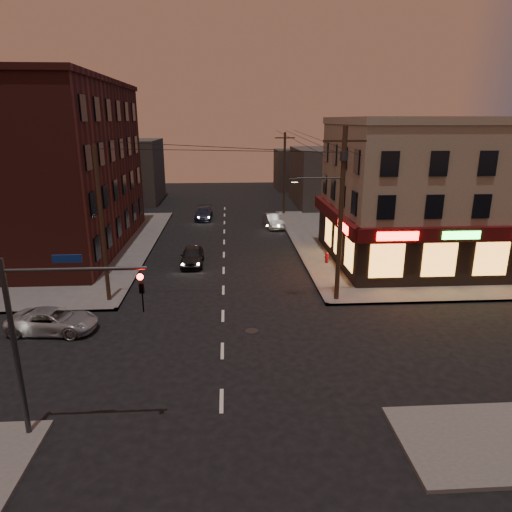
{
  "coord_description": "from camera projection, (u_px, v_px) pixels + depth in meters",
  "views": [
    {
      "loc": [
        0.37,
        -19.37,
        10.46
      ],
      "look_at": [
        1.9,
        4.82,
        3.2
      ],
      "focal_mm": 32.0,
      "sensor_mm": 36.0,
      "label": 1
    }
  ],
  "objects": [
    {
      "name": "utility_pole_west",
      "position": [
        102.0,
        226.0,
        25.97
      ],
      "size": [
        0.24,
        0.24,
        9.0
      ],
      "primitive_type": "cylinder",
      "color": "#382619",
      "rests_on": "sidewalk_nw"
    },
    {
      "name": "utility_pole_far",
      "position": [
        284.0,
        174.0,
        51.17
      ],
      "size": [
        0.26,
        0.26,
        9.0
      ],
      "primitive_type": "cylinder",
      "color": "#382619",
      "rests_on": "sidewalk_ne"
    },
    {
      "name": "sedan_mid",
      "position": [
        273.0,
        221.0,
        45.94
      ],
      "size": [
        1.97,
        4.33,
        1.38
      ],
      "primitive_type": "imported",
      "rotation": [
        0.0,
        0.0,
        0.12
      ],
      "color": "slate",
      "rests_on": "ground"
    },
    {
      "name": "bg_building_ne_a",
      "position": [
        335.0,
        177.0,
        57.67
      ],
      "size": [
        10.0,
        12.0,
        7.0
      ],
      "primitive_type": "cube",
      "color": "#3F3D3A",
      "rests_on": "ground"
    },
    {
      "name": "sidewalk_nw",
      "position": [
        11.0,
        248.0,
        38.56
      ],
      "size": [
        24.0,
        28.0,
        0.15
      ],
      "primitive_type": "cube",
      "color": "#514F4C",
      "rests_on": "ground"
    },
    {
      "name": "suv_cross",
      "position": [
        53.0,
        321.0,
        23.27
      ],
      "size": [
        4.62,
        2.51,
        1.23
      ],
      "primitive_type": "imported",
      "rotation": [
        0.0,
        0.0,
        1.46
      ],
      "color": "#93969B",
      "rests_on": "ground"
    },
    {
      "name": "traffic_signal",
      "position": [
        44.0,
        325.0,
        14.61
      ],
      "size": [
        4.49,
        0.32,
        6.47
      ],
      "color": "#333538",
      "rests_on": "ground"
    },
    {
      "name": "brick_apartment",
      "position": [
        43.0,
        169.0,
        36.88
      ],
      "size": [
        12.0,
        20.0,
        13.0
      ],
      "primitive_type": "cube",
      "color": "#4B1C18",
      "rests_on": "sidewalk_nw"
    },
    {
      "name": "fire_hydrant",
      "position": [
        327.0,
        257.0,
        34.1
      ],
      "size": [
        0.36,
        0.36,
        0.82
      ],
      "rotation": [
        0.0,
        0.0,
        -0.07
      ],
      "color": "maroon",
      "rests_on": "sidewalk_ne"
    },
    {
      "name": "utility_pole_main",
      "position": [
        339.0,
        206.0,
        25.79
      ],
      "size": [
        4.2,
        0.44,
        10.0
      ],
      "color": "#382619",
      "rests_on": "sidewalk_ne"
    },
    {
      "name": "sedan_near",
      "position": [
        192.0,
        256.0,
        34.13
      ],
      "size": [
        1.63,
        4.05,
        1.38
      ],
      "primitive_type": "imported",
      "rotation": [
        0.0,
        0.0,
        -0.0
      ],
      "color": "black",
      "rests_on": "ground"
    },
    {
      "name": "pizza_building",
      "position": [
        438.0,
        192.0,
        33.76
      ],
      "size": [
        15.85,
        12.85,
        10.5
      ],
      "color": "#9C9376",
      "rests_on": "sidewalk_ne"
    },
    {
      "name": "bg_building_ne_b",
      "position": [
        302.0,
        170.0,
        71.07
      ],
      "size": [
        8.0,
        8.0,
        6.0
      ],
      "primitive_type": "cube",
      "color": "#3F3D3A",
      "rests_on": "ground"
    },
    {
      "name": "ground",
      "position": [
        222.0,
        351.0,
        21.5
      ],
      "size": [
        120.0,
        120.0,
        0.0
      ],
      "primitive_type": "plane",
      "color": "black",
      "rests_on": "ground"
    },
    {
      "name": "bg_building_nw",
      "position": [
        125.0,
        171.0,
        59.72
      ],
      "size": [
        9.0,
        10.0,
        8.0
      ],
      "primitive_type": "cube",
      "color": "#3F3D3A",
      "rests_on": "ground"
    },
    {
      "name": "sidewalk_ne",
      "position": [
        426.0,
        241.0,
        40.72
      ],
      "size": [
        24.0,
        28.0,
        0.15
      ],
      "primitive_type": "cube",
      "color": "#514F4C",
      "rests_on": "ground"
    },
    {
      "name": "sedan_far",
      "position": [
        204.0,
        213.0,
        49.8
      ],
      "size": [
        1.95,
        4.44,
        1.27
      ],
      "primitive_type": "imported",
      "rotation": [
        0.0,
        0.0,
        -0.04
      ],
      "color": "#1A1F35",
      "rests_on": "ground"
    }
  ]
}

